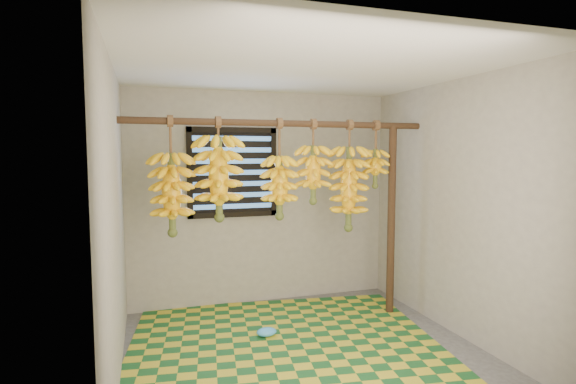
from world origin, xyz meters
name	(u,v)px	position (x,y,z in m)	size (l,w,h in m)	color
floor	(308,356)	(0.00, 0.00, -0.01)	(3.00, 3.00, 0.01)	#484848
ceiling	(309,67)	(0.00, 0.00, 2.40)	(3.00, 3.00, 0.01)	silver
wall_back	(263,198)	(0.00, 1.50, 1.20)	(3.00, 0.01, 2.40)	gray
wall_left	(114,224)	(-1.50, 0.00, 1.20)	(0.01, 3.00, 2.40)	gray
wall_right	(460,209)	(1.50, 0.00, 1.20)	(0.01, 3.00, 2.40)	gray
window	(233,173)	(-0.35, 1.48, 1.50)	(1.00, 0.04, 1.00)	black
hanging_pole	(283,123)	(0.00, 0.70, 2.00)	(0.06, 0.06, 3.00)	#432D1B
support_post	(391,221)	(1.20, 0.70, 1.00)	(0.08, 0.08, 2.00)	#432D1B
woven_mat	(283,340)	(-0.11, 0.35, 0.01)	(2.74, 2.19, 0.01)	#175022
plastic_bag	(267,332)	(-0.24, 0.47, 0.05)	(0.19, 0.14, 0.08)	#40A3EF
banana_bunch_a	(172,194)	(-1.05, 0.70, 1.35)	(0.37, 0.37, 1.08)	brown
banana_bunch_b	(219,178)	(-0.63, 0.70, 1.48)	(0.43, 0.43, 0.96)	brown
banana_bunch_c	(279,187)	(-0.04, 0.70, 1.39)	(0.33, 0.33, 0.97)	brown
banana_bunch_d	(313,174)	(0.31, 0.70, 1.51)	(0.35, 0.35, 0.83)	brown
banana_bunch_e	(349,188)	(0.70, 0.70, 1.36)	(0.39, 0.39, 1.12)	brown
banana_bunch_f	(375,168)	(1.00, 0.70, 1.56)	(0.28, 0.28, 0.69)	brown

